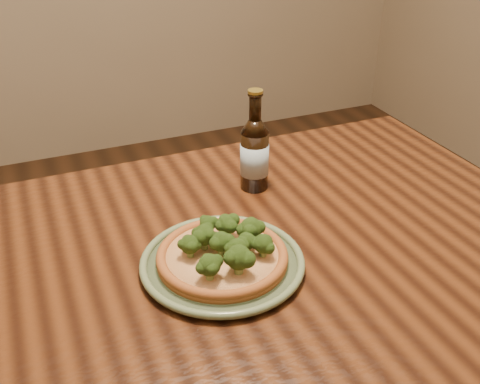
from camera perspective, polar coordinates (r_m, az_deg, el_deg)
name	(u,v)px	position (r m, az deg, el deg)	size (l,w,h in m)	color
table	(161,319)	(1.04, -8.00, -12.65)	(1.60, 0.90, 0.75)	#42200E
plate	(222,263)	(0.99, -1.80, -7.18)	(0.29, 0.29, 0.02)	#5E6F4C
pizza	(223,253)	(0.97, -1.69, -6.25)	(0.23, 0.23, 0.07)	#945021
beer_bottle	(254,153)	(1.19, 1.48, 3.97)	(0.06, 0.06, 0.22)	black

